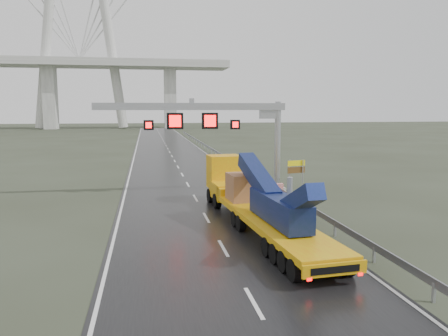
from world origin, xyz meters
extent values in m
plane|color=#2F3324|center=(0.00, 0.00, 0.00)|extent=(400.00, 400.00, 0.00)
cube|color=black|center=(0.00, 40.00, 0.01)|extent=(11.00, 200.00, 0.02)
cube|color=#9E9E9A|center=(6.90, 18.00, 0.15)|extent=(1.20, 1.20, 0.30)
cylinder|color=#92969A|center=(6.90, 18.00, 3.60)|extent=(0.48, 0.48, 7.20)
cube|color=#92969A|center=(0.00, 18.00, 6.80)|extent=(14.80, 0.55, 0.55)
cube|color=#92969A|center=(6.10, 18.00, 6.30)|extent=(1.40, 0.35, 0.90)
cube|color=#92969A|center=(0.00, 18.00, 7.25)|extent=(0.35, 0.35, 0.35)
cube|color=black|center=(-1.30, 17.95, 5.70)|extent=(1.25, 0.25, 1.25)
cube|color=#FF0C0C|center=(-1.30, 17.81, 5.70)|extent=(0.90, 0.02, 0.90)
cube|color=black|center=(1.40, 17.95, 5.70)|extent=(1.25, 0.25, 1.25)
cube|color=#FF0C0C|center=(1.40, 17.81, 5.70)|extent=(0.90, 0.02, 0.90)
cube|color=black|center=(-3.30, 17.95, 5.40)|extent=(0.75, 0.25, 0.75)
cube|color=#FF0C0C|center=(-3.30, 17.81, 5.40)|extent=(0.54, 0.02, 0.54)
cube|color=black|center=(3.40, 17.95, 5.40)|extent=(0.75, 0.25, 0.75)
cube|color=#FF0C0C|center=(3.40, 17.81, 5.40)|extent=(0.54, 0.02, 0.54)
cube|color=#9E9E9A|center=(-35.00, 140.00, 10.50)|extent=(4.00, 6.00, 21.00)
cube|color=#9E9E9A|center=(5.00, 140.00, 10.50)|extent=(4.00, 6.00, 21.00)
cube|color=gold|center=(2.71, 5.05, 0.94)|extent=(3.49, 12.74, 0.31)
cube|color=gold|center=(3.21, -1.36, 0.76)|extent=(2.61, 0.31, 0.49)
cube|color=black|center=(3.22, -1.42, 0.76)|extent=(1.97, 0.17, 0.27)
cube|color=#FF0505|center=(2.18, -1.50, 0.49)|extent=(0.20, 0.05, 0.11)
cube|color=#FF0505|center=(4.25, -1.34, 0.49)|extent=(0.20, 0.05, 0.11)
cube|color=gold|center=(2.19, 11.68, 1.30)|extent=(2.41, 1.26, 0.45)
cube|color=gold|center=(2.08, 13.12, 1.08)|extent=(2.54, 2.87, 1.08)
cube|color=gold|center=(1.95, 14.73, 2.16)|extent=(2.38, 1.97, 2.34)
cube|color=black|center=(1.88, 15.64, 2.43)|extent=(2.06, 0.21, 1.08)
cube|color=#10224E|center=(2.78, 4.15, 1.80)|extent=(1.68, 5.48, 1.26)
cube|color=#10224E|center=(2.53, 7.29, 2.88)|extent=(1.28, 5.01, 2.30)
cube|color=#10224E|center=(2.95, 1.91, 2.61)|extent=(1.08, 3.62, 2.17)
cylinder|color=#92969A|center=(3.32, 4.20, 2.61)|extent=(0.29, 0.29, 1.44)
cube|color=#986645|center=(2.34, 9.71, 1.91)|extent=(2.13, 2.13, 1.62)
cylinder|color=black|center=(3.02, 1.02, 0.45)|extent=(2.67, 1.10, 0.90)
cylinder|color=black|center=(2.53, 7.29, 0.45)|extent=(2.67, 1.10, 0.90)
cylinder|color=black|center=(1.96, 14.55, 0.49)|extent=(2.50, 1.18, 0.99)
cylinder|color=#92969A|center=(7.63, 17.00, 1.31)|extent=(0.09, 0.09, 2.63)
cylinder|color=#92969A|center=(8.72, 17.00, 1.31)|extent=(0.09, 0.09, 2.63)
cube|color=#FFED0D|center=(8.17, 17.00, 2.35)|extent=(1.52, 0.36, 0.44)
cube|color=brown|center=(8.17, 17.00, 1.81)|extent=(1.52, 0.36, 0.49)
cube|color=red|center=(6.00, 14.70, 0.58)|extent=(0.69, 0.38, 1.17)
camera|label=1|loc=(-3.48, -15.76, 6.58)|focal=35.00mm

